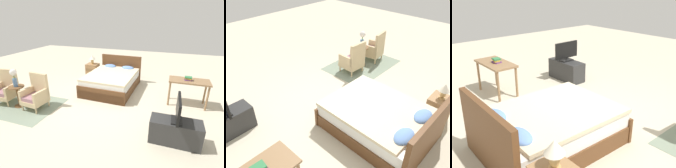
{
  "view_description": "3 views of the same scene",
  "coord_description": "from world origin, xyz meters",
  "views": [
    {
      "loc": [
        1.73,
        -4.18,
        2.35
      ],
      "look_at": [
        0.29,
        -0.04,
        0.61
      ],
      "focal_mm": 28.0,
      "sensor_mm": 36.0,
      "label": 1
    },
    {
      "loc": [
        2.8,
        2.53,
        3.19
      ],
      "look_at": [
        0.05,
        0.01,
        0.75
      ],
      "focal_mm": 35.0,
      "sensor_mm": 36.0,
      "label": 2
    },
    {
      "loc": [
        -2.79,
        3.02,
        2.33
      ],
      "look_at": [
        0.37,
        0.31,
        0.7
      ],
      "focal_mm": 42.0,
      "sensor_mm": 36.0,
      "label": 3
    }
  ],
  "objects": [
    {
      "name": "armchair_by_window_right",
      "position": [
        -1.56,
        -0.88,
        0.38
      ],
      "size": [
        0.57,
        0.57,
        0.92
      ],
      "color": "#CCB284",
      "rests_on": "floor_rug"
    },
    {
      "name": "tv_flatscreen",
      "position": [
        1.96,
        -1.13,
        0.73
      ],
      "size": [
        0.2,
        0.68,
        0.48
      ],
      "color": "black",
      "rests_on": "tv_stand"
    },
    {
      "name": "side_table",
      "position": [
        -2.08,
        -0.99,
        0.37
      ],
      "size": [
        0.4,
        0.4,
        0.59
      ],
      "color": "brown",
      "rests_on": "ground_plane"
    },
    {
      "name": "book_stack",
      "position": [
        2.21,
        0.62,
        0.77
      ],
      "size": [
        0.2,
        0.16,
        0.1
      ],
      "color": "#66387A",
      "rests_on": "vanity_desk"
    },
    {
      "name": "bed",
      "position": [
        -0.06,
        1.01,
        0.3
      ],
      "size": [
        1.55,
        2.05,
        0.96
      ],
      "color": "brown",
      "rests_on": "ground_plane"
    },
    {
      "name": "flower_vase",
      "position": [
        -2.08,
        -0.99,
        0.88
      ],
      "size": [
        0.17,
        0.17,
        0.48
      ],
      "color": "#4C709E",
      "rests_on": "side_table"
    },
    {
      "name": "table_lamp",
      "position": [
        -1.12,
        1.71,
        0.81
      ],
      "size": [
        0.22,
        0.22,
        0.33
      ],
      "color": "tan",
      "rests_on": "nightstand"
    },
    {
      "name": "floor_rug",
      "position": [
        -2.08,
        -0.94,
        0.0
      ],
      "size": [
        2.1,
        1.5,
        0.01
      ],
      "color": "gray",
      "rests_on": "ground_plane"
    },
    {
      "name": "tv_stand",
      "position": [
        1.96,
        -1.13,
        0.24
      ],
      "size": [
        0.96,
        0.4,
        0.49
      ],
      "color": "#2D2D2D",
      "rests_on": "ground_plane"
    },
    {
      "name": "ground_plane",
      "position": [
        0.0,
        0.0,
        0.0
      ],
      "size": [
        16.0,
        16.0,
        0.0
      ],
      "primitive_type": "plane",
      "color": "beige"
    },
    {
      "name": "nightstand",
      "position": [
        -1.12,
        1.71,
        0.3
      ],
      "size": [
        0.44,
        0.41,
        0.6
      ],
      "color": "#997047",
      "rests_on": "ground_plane"
    },
    {
      "name": "vanity_desk",
      "position": [
        2.25,
        0.63,
        0.62
      ],
      "size": [
        1.04,
        0.52,
        0.72
      ],
      "color": "#8E6B47",
      "rests_on": "ground_plane"
    },
    {
      "name": "armchair_by_window_left",
      "position": [
        -2.61,
        -0.88,
        0.38
      ],
      "size": [
        0.61,
        0.61,
        0.92
      ],
      "color": "#CCB284",
      "rests_on": "floor_rug"
    }
  ]
}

